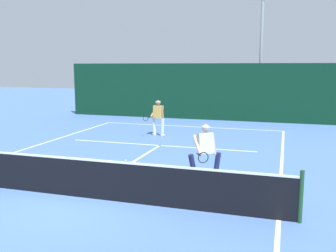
% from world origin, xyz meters
% --- Properties ---
extents(ground_plane, '(80.00, 80.00, 0.00)m').
position_xyz_m(ground_plane, '(0.00, 0.00, 0.00)').
color(ground_plane, '#4B71B7').
extents(court_line_baseline_far, '(9.56, 0.10, 0.01)m').
position_xyz_m(court_line_baseline_far, '(0.00, 11.43, 0.00)').
color(court_line_baseline_far, white).
rests_on(court_line_baseline_far, ground_plane).
extents(court_line_sideline_right, '(0.10, 22.85, 0.01)m').
position_xyz_m(court_line_sideline_right, '(4.78, 0.00, 0.00)').
color(court_line_sideline_right, white).
rests_on(court_line_sideline_right, ground_plane).
extents(court_line_service, '(7.79, 0.10, 0.01)m').
position_xyz_m(court_line_service, '(0.00, 6.36, 0.00)').
color(court_line_service, white).
rests_on(court_line_service, ground_plane).
extents(court_line_centre, '(0.10, 6.40, 0.01)m').
position_xyz_m(court_line_centre, '(0.00, 3.20, 0.00)').
color(court_line_centre, white).
rests_on(court_line_centre, ground_plane).
extents(tennis_net, '(10.48, 0.09, 1.11)m').
position_xyz_m(tennis_net, '(0.00, 0.00, 0.51)').
color(tennis_net, '#1E4723').
rests_on(tennis_net, ground_plane).
extents(player_near, '(0.89, 1.06, 1.63)m').
position_xyz_m(player_near, '(2.76, 2.11, 0.89)').
color(player_near, '#1E234C').
rests_on(player_near, ground_plane).
extents(player_far, '(0.94, 0.88, 1.65)m').
position_xyz_m(player_far, '(-0.78, 8.43, 0.91)').
color(player_far, silver).
rests_on(player_far, ground_plane).
extents(tennis_ball, '(0.07, 0.07, 0.07)m').
position_xyz_m(tennis_ball, '(-0.25, 3.55, 0.03)').
color(tennis_ball, '#D1E033').
rests_on(tennis_ball, ground_plane).
extents(back_fence_windscreen, '(17.26, 0.12, 3.36)m').
position_xyz_m(back_fence_windscreen, '(0.00, 14.31, 1.68)').
color(back_fence_windscreen, '#0B331F').
rests_on(back_fence_windscreen, ground_plane).
extents(light_pole, '(0.55, 0.44, 7.72)m').
position_xyz_m(light_pole, '(3.25, 15.86, 4.71)').
color(light_pole, '#9EA39E').
rests_on(light_pole, ground_plane).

